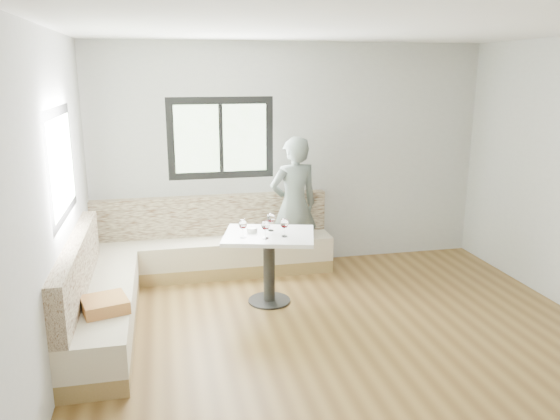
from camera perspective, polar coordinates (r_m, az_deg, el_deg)
The scene contains 9 objects.
room at distance 4.64m, azimuth 7.30°, elevation 1.30°, with size 5.01×5.01×2.81m.
banquette at distance 6.18m, azimuth -11.37°, elevation -5.99°, with size 2.90×2.80×0.95m.
table at distance 5.85m, azimuth -1.15°, elevation -4.32°, with size 1.10×0.95×0.77m.
person at distance 6.69m, azimuth 1.46°, elevation 0.47°, with size 0.62×0.41×1.70m, color slate.
olive_ramekin at distance 5.86m, azimuth -2.94°, elevation -2.06°, with size 0.11×0.11×0.05m.
wine_glass_a at distance 5.64m, azimuth -3.91°, elevation -1.54°, with size 0.09×0.09×0.20m.
wine_glass_b at distance 5.59m, azimuth -1.53°, elevation -1.66°, with size 0.09×0.09×0.20m.
wine_glass_c at distance 5.65m, azimuth 0.46°, elevation -1.46°, with size 0.09×0.09×0.20m.
wine_glass_d at distance 5.86m, azimuth -0.97°, elevation -0.88°, with size 0.09×0.09×0.20m.
Camera 1 is at (-1.61, -4.18, 2.45)m, focal length 35.00 mm.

